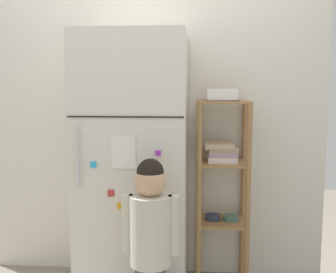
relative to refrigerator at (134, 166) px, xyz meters
name	(u,v)px	position (x,y,z in m)	size (l,w,h in m)	color
kitchen_wall_back	(154,125)	(0.10, 0.34, 0.25)	(2.55, 0.03, 2.29)	silver
refrigerator	(134,166)	(0.00, 0.00, 0.00)	(0.72, 0.65, 1.79)	silver
child_standing	(151,229)	(0.17, -0.49, -0.27)	(0.33, 0.25, 1.04)	#484F56
pantry_shelf_unit	(222,175)	(0.61, 0.15, -0.08)	(0.37, 0.33, 1.34)	#9E7247
fruit_bin	(222,95)	(0.60, 0.14, 0.48)	(0.22, 0.18, 0.08)	white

